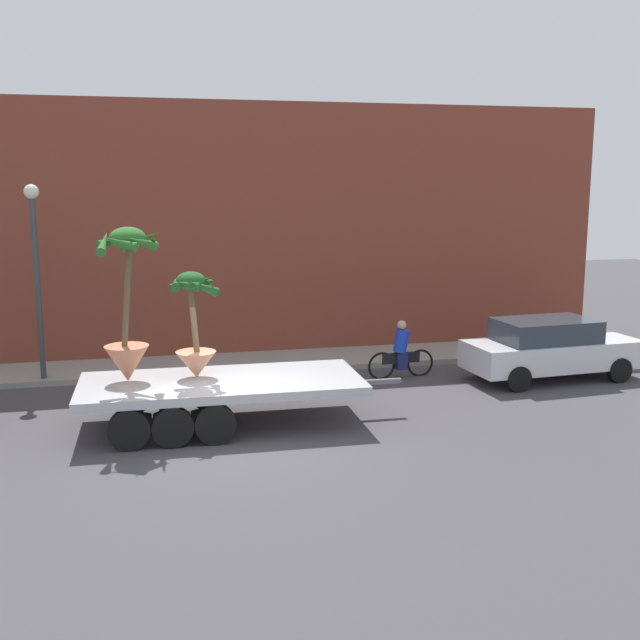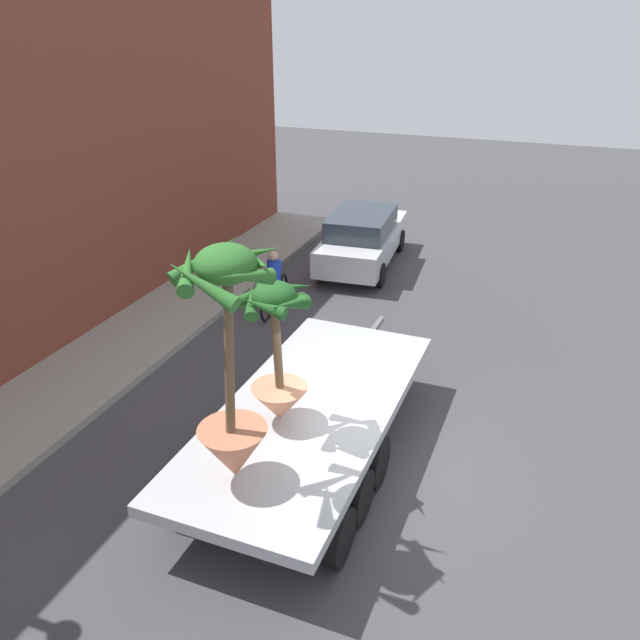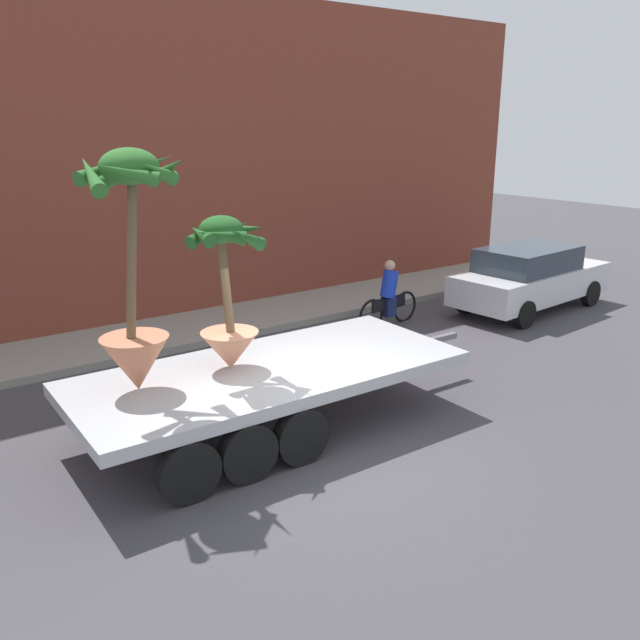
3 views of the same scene
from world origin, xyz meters
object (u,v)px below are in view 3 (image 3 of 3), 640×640
Objects in this scene: flatbed_trailer at (256,383)px; potted_palm_rear at (227,299)px; parked_car at (530,277)px; potted_palm_middle at (134,283)px; cyclist at (389,297)px.

potted_palm_rear is at bearing 133.85° from flatbed_trailer.
flatbed_trailer is 1.48× the size of parked_car.
flatbed_trailer is at bearing -10.81° from potted_palm_middle.
flatbed_trailer is 5.94m from cyclist.
potted_palm_middle reaches higher than parked_car.
potted_palm_middle is at bearing 169.19° from flatbed_trailer.
potted_palm_rear is at bearing -170.01° from parked_car.
potted_palm_rear is 0.49× the size of parked_car.
potted_palm_middle is (-1.59, 0.30, 1.67)m from flatbed_trailer.
flatbed_trailer is at bearing -167.99° from parked_car.
parked_car is at bearing 9.99° from potted_palm_rear.
cyclist is (5.17, 2.91, -0.10)m from flatbed_trailer.
cyclist is at bearing 29.35° from flatbed_trailer.
potted_palm_rear reaches higher than cyclist.
flatbed_trailer is 1.32m from potted_palm_rear.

